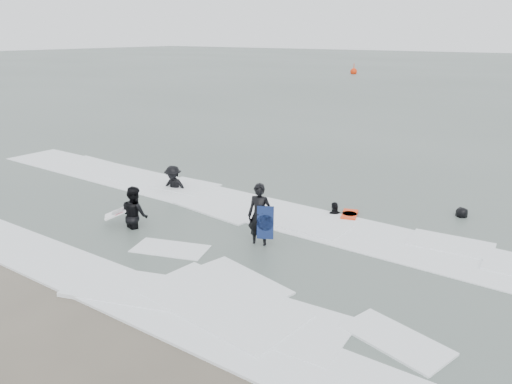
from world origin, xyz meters
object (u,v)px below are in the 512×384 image
Objects in this scene: surfer_breaker at (174,190)px; buoy at (354,72)px; surfer_centre at (259,246)px; surfer_right_near at (335,215)px; surfer_wading at (136,228)px; surfer_right_far at (461,218)px.

surfer_breaker is 60.00m from buoy.
surfer_centre is at bearing -67.19° from buoy.
surfer_breaker is 6.68m from surfer_right_near.
surfer_breaker is (-1.87, 3.60, 0.00)m from surfer_wading.
surfer_breaker reaches higher than surfer_right_near.
surfer_right_near is at bearing -120.50° from surfer_wading.
surfer_centre is 64.42m from buoy.
surfer_centre is 1.20× the size of surfer_right_near.
surfer_right_far is at bearing -125.88° from surfer_wading.
buoy reaches higher than surfer_right_far.
surfer_wading reaches higher than surfer_right_far.
surfer_breaker is 10.77m from surfer_right_far.
surfer_centre is at bearing 5.83° from surfer_right_far.
surfer_centre is 1.18× the size of buoy.
surfer_breaker is at bearing -34.52° from surfer_right_near.
surfer_breaker is 1.21× the size of surfer_right_far.
surfer_right_far is at bearing 166.89° from surfer_right_near.
surfer_centre reaches higher than surfer_right_near.
surfer_wading is at bearing -74.58° from surfer_breaker.
surfer_centre is 6.46m from surfer_breaker.
surfer_breaker is at bearing -48.72° from surfer_wading.
surfer_breaker is at bearing 143.04° from surfer_centre.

